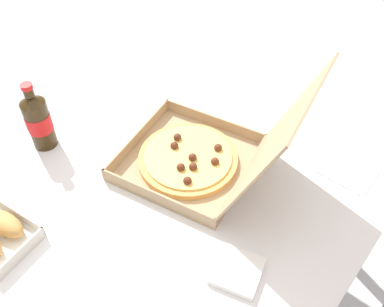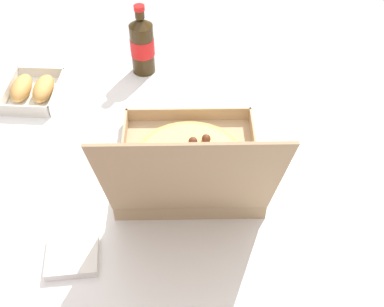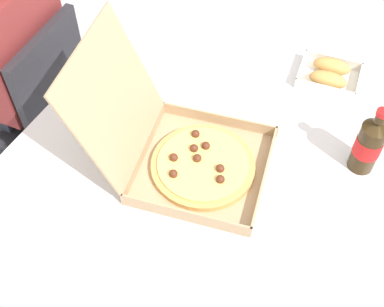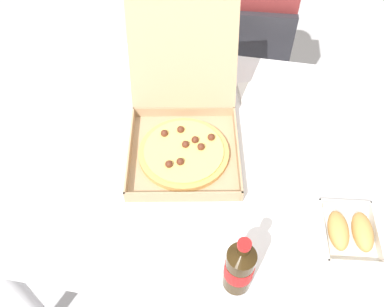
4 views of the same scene
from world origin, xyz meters
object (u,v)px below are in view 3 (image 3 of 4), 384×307
at_px(diner_person, 6,56).
at_px(pizza_box_open, 187,154).
at_px(bread_side_box, 329,74).
at_px(cola_bottle, 369,144).
at_px(paper_menu, 25,199).
at_px(napkin_pile, 142,85).
at_px(chair, 35,102).

bearing_deg(diner_person, pizza_box_open, -100.34).
bearing_deg(bread_side_box, diner_person, 109.82).
relative_size(cola_bottle, paper_menu, 1.07).
height_order(diner_person, napkin_pile, diner_person).
bearing_deg(napkin_pile, bread_side_box, -59.24).
distance_m(cola_bottle, napkin_pile, 0.71).
distance_m(chair, bread_side_box, 1.07).
bearing_deg(paper_menu, cola_bottle, -55.14).
bearing_deg(bread_side_box, paper_menu, 144.73).
bearing_deg(diner_person, bread_side_box, -70.18).
bearing_deg(cola_bottle, diner_person, 93.80).
distance_m(bread_side_box, napkin_pile, 0.60).
distance_m(diner_person, cola_bottle, 1.23).
height_order(chair, paper_menu, chair).
bearing_deg(paper_menu, diner_person, 46.03).
xyz_separation_m(diner_person, bread_side_box, (0.37, -1.03, 0.05)).
distance_m(diner_person, napkin_pile, 0.52).
bearing_deg(diner_person, napkin_pile, -82.87).
xyz_separation_m(cola_bottle, paper_menu, (-0.52, 0.76, -0.09)).
distance_m(chair, diner_person, 0.21).
bearing_deg(pizza_box_open, paper_menu, 132.18).
xyz_separation_m(chair, napkin_pile, (0.06, -0.46, 0.24)).
distance_m(chair, pizza_box_open, 0.80).
height_order(chair, bread_side_box, chair).
xyz_separation_m(chair, paper_menu, (-0.45, -0.40, 0.23)).
relative_size(bread_side_box, napkin_pile, 1.88).
distance_m(cola_bottle, paper_menu, 0.93).
xyz_separation_m(bread_side_box, cola_bottle, (-0.29, -0.19, 0.07)).
relative_size(bread_side_box, cola_bottle, 0.92).
bearing_deg(cola_bottle, napkin_pile, 91.34).
height_order(diner_person, pizza_box_open, diner_person).
bearing_deg(bread_side_box, cola_bottle, -147.19).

